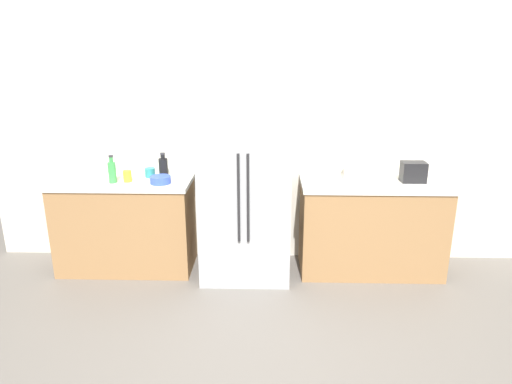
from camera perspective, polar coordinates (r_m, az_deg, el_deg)
ground_plane at (r=3.47m, az=1.21°, el=-19.38°), size 11.06×11.06×0.00m
kitchen_back_panel at (r=4.48m, az=1.48°, el=9.65°), size 5.53×0.10×2.94m
counter_left at (r=4.62m, az=-15.77°, el=-3.85°), size 1.29×0.59×0.90m
counter_right at (r=4.52m, az=14.04°, el=-4.18°), size 1.35×0.59×0.90m
refrigerator at (r=4.21m, az=-1.32°, el=0.70°), size 0.81×0.71×1.73m
toaster at (r=4.46m, az=18.89°, el=2.37°), size 0.22×0.15×0.19m
rice_cooker at (r=4.34m, az=12.46°, el=3.38°), size 0.24×0.24×0.32m
bottle_a at (r=4.45m, az=-11.40°, el=3.05°), size 0.08×0.08×0.24m
bottle_b at (r=4.38m, az=-17.37°, el=2.45°), size 0.07×0.07×0.26m
cup_a at (r=4.50m, az=-12.98°, el=2.36°), size 0.10×0.10×0.09m
cup_b at (r=4.39m, az=-15.62°, el=1.91°), size 0.08×0.08×0.11m
bowl_a at (r=4.27m, az=-11.74°, el=1.50°), size 0.19×0.19×0.07m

